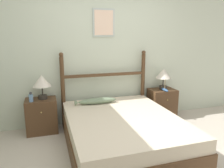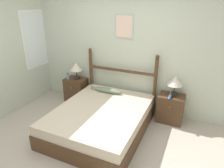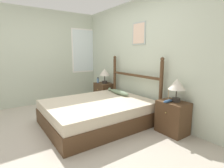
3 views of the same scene
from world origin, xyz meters
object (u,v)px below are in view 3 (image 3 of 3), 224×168
object	(u,v)px
fish_pillow	(119,92)
bed	(98,112)
table_lamp_right	(177,85)
bottle	(98,80)
table_lamp_left	(105,73)
nightstand_left	(104,93)
model_boat	(168,101)
nightstand_right	(173,117)

from	to	relation	value
fish_pillow	bed	bearing A→B (deg)	-72.13
bed	table_lamp_right	xyz separation A→B (m)	(1.15, 0.89, 0.63)
bottle	table_lamp_left	bearing A→B (deg)	30.99
nightstand_left	table_lamp_right	size ratio (longest dim) A/B	1.42
bed	model_boat	world-z (taller)	model_boat
table_lamp_right	bottle	xyz separation A→B (m)	(-2.42, -0.13, -0.22)
nightstand_right	bottle	size ratio (longest dim) A/B	3.56
model_boat	fish_pillow	world-z (taller)	model_boat
nightstand_right	table_lamp_right	world-z (taller)	table_lamp_right
table_lamp_right	fish_pillow	world-z (taller)	table_lamp_right
nightstand_left	table_lamp_left	size ratio (longest dim) A/B	1.42
table_lamp_right	model_boat	size ratio (longest dim) A/B	1.67
table_lamp_left	table_lamp_right	xyz separation A→B (m)	(2.25, 0.02, 0.00)
bed	table_lamp_left	xyz separation A→B (m)	(-1.09, 0.87, 0.63)
table_lamp_right	fish_pillow	size ratio (longest dim) A/B	0.56
table_lamp_right	bottle	distance (m)	2.44
nightstand_left	model_boat	xyz separation A→B (m)	(2.24, -0.12, 0.31)
nightstand_left	fish_pillow	size ratio (longest dim) A/B	0.80
table_lamp_right	model_boat	world-z (taller)	table_lamp_right
bed	nightstand_left	size ratio (longest dim) A/B	3.51
bottle	fish_pillow	xyz separation A→B (m)	(1.05, -0.07, -0.13)
table_lamp_right	fish_pillow	distance (m)	1.43
nightstand_left	fish_pillow	bearing A→B (deg)	-10.14
table_lamp_right	model_boat	bearing A→B (deg)	-107.33
nightstand_right	bottle	bearing A→B (deg)	-177.72
table_lamp_right	bed	bearing A→B (deg)	-142.46
table_lamp_left	model_boat	distance (m)	2.22
nightstand_right	model_boat	bearing A→B (deg)	-102.16
table_lamp_left	fish_pillow	bearing A→B (deg)	-11.29
nightstand_left	table_lamp_right	world-z (taller)	table_lamp_right
bed	fish_pillow	bearing A→B (deg)	107.87
nightstand_left	fish_pillow	world-z (taller)	nightstand_left
nightstand_right	table_lamp_right	distance (m)	0.57
nightstand_right	fish_pillow	size ratio (longest dim) A/B	0.80
nightstand_right	bottle	distance (m)	2.43
bed	model_boat	xyz separation A→B (m)	(1.11, 0.74, 0.37)
nightstand_right	fish_pillow	xyz separation A→B (m)	(-1.35, -0.16, 0.22)
table_lamp_right	fish_pillow	xyz separation A→B (m)	(-1.38, -0.19, -0.35)
nightstand_right	model_boat	world-z (taller)	model_boat
bed	model_boat	size ratio (longest dim) A/B	8.32
nightstand_right	fish_pillow	bearing A→B (deg)	-173.16
table_lamp_left	model_boat	bearing A→B (deg)	-3.38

